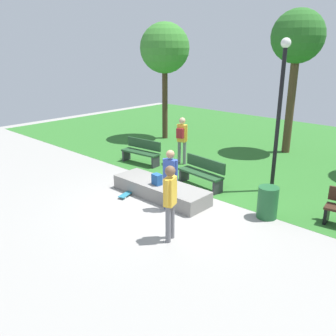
# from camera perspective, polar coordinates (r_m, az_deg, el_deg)

# --- Properties ---
(ground_plane) EXTENTS (28.00, 28.00, 0.00)m
(ground_plane) POSITION_cam_1_polar(r_m,az_deg,el_deg) (10.27, 0.22, -5.51)
(ground_plane) COLOR gray
(grass_lawn) EXTENTS (26.60, 12.90, 0.01)m
(grass_lawn) POSITION_cam_1_polar(r_m,az_deg,el_deg) (16.33, 18.49, 2.74)
(grass_lawn) COLOR #2D6B28
(grass_lawn) RESTS_ON ground_plane
(concrete_ledge) EXTENTS (3.12, 0.99, 0.42)m
(concrete_ledge) POSITION_cam_1_polar(r_m,az_deg,el_deg) (10.59, -1.23, -3.49)
(concrete_ledge) COLOR gray
(concrete_ledge) RESTS_ON ground_plane
(backpack_on_ledge) EXTENTS (0.30, 0.24, 0.32)m
(backpack_on_ledge) POSITION_cam_1_polar(r_m,az_deg,el_deg) (10.35, -1.78, -1.83)
(backpack_on_ledge) COLOR #1E4C8C
(backpack_on_ledge) RESTS_ON concrete_ledge
(skater_performing_trick) EXTENTS (0.29, 0.41, 1.79)m
(skater_performing_trick) POSITION_cam_1_polar(r_m,az_deg,el_deg) (7.92, 0.34, -4.70)
(skater_performing_trick) COLOR slate
(skater_performing_trick) RESTS_ON ground_plane
(skater_watching) EXTENTS (0.41, 0.29, 1.69)m
(skater_watching) POSITION_cam_1_polar(r_m,az_deg,el_deg) (9.45, 0.37, -1.23)
(skater_watching) COLOR #3F5184
(skater_watching) RESTS_ON ground_plane
(skateboard_by_ledge) EXTENTS (0.41, 0.82, 0.08)m
(skateboard_by_ledge) POSITION_cam_1_polar(r_m,az_deg,el_deg) (10.81, -6.39, -3.99)
(skateboard_by_ledge) COLOR teal
(skateboard_by_ledge) RESTS_ON ground_plane
(park_bench_by_oak) EXTENTS (1.64, 0.64, 0.91)m
(park_bench_by_oak) POSITION_cam_1_polar(r_m,az_deg,el_deg) (11.31, 5.45, -0.66)
(park_bench_by_oak) COLOR #1E4223
(park_bench_by_oak) RESTS_ON ground_plane
(park_bench_far_left) EXTENTS (1.64, 0.63, 0.91)m
(park_bench_far_left) POSITION_cam_1_polar(r_m,az_deg,el_deg) (13.61, -4.24, 2.71)
(park_bench_far_left) COLOR #1E4223
(park_bench_far_left) RESTS_ON ground_plane
(tree_leaning_ash) EXTENTS (2.05, 2.05, 5.66)m
(tree_leaning_ash) POSITION_cam_1_polar(r_m,az_deg,el_deg) (15.45, 19.97, 18.71)
(tree_leaning_ash) COLOR #4C3823
(tree_leaning_ash) RESTS_ON grass_lawn
(tree_slender_maple) EXTENTS (2.27, 2.27, 5.34)m
(tree_slender_maple) POSITION_cam_1_polar(r_m,az_deg,el_deg) (17.13, -0.52, 18.46)
(tree_slender_maple) COLOR #42301E
(tree_slender_maple) RESTS_ON grass_lawn
(lamp_post) EXTENTS (0.28, 0.28, 4.47)m
(lamp_post) POSITION_cam_1_polar(r_m,az_deg,el_deg) (10.89, 17.44, 9.86)
(lamp_post) COLOR black
(lamp_post) RESTS_ON ground_plane
(trash_bin) EXTENTS (0.52, 0.52, 0.84)m
(trash_bin) POSITION_cam_1_polar(r_m,az_deg,el_deg) (9.58, 15.61, -5.31)
(trash_bin) COLOR #1E592D
(trash_bin) RESTS_ON ground_plane
(pedestrian_with_backpack) EXTENTS (0.42, 0.40, 1.78)m
(pedestrian_with_backpack) POSITION_cam_1_polar(r_m,az_deg,el_deg) (13.35, 2.22, 5.07)
(pedestrian_with_backpack) COLOR slate
(pedestrian_with_backpack) RESTS_ON ground_plane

